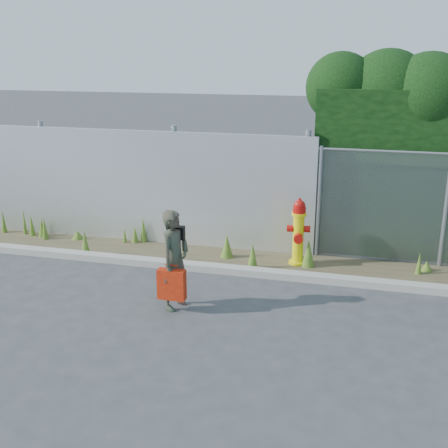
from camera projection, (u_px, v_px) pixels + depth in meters
name	position (u px, v px, depth m)	size (l,w,h in m)	color
ground	(220.00, 323.00, 7.85)	(80.00, 80.00, 0.00)	#3C3C3E
curb	(247.00, 271.00, 9.50)	(16.00, 0.22, 0.12)	#9E998E
weed_strip	(225.00, 253.00, 10.20)	(16.00, 1.26, 0.54)	#4C412B
corrugated_fence	(100.00, 185.00, 11.06)	(8.50, 0.21, 2.30)	silver
fire_hydrant	(298.00, 233.00, 9.79)	(0.41, 0.36, 1.21)	yellow
woman	(175.00, 260.00, 8.11)	(0.54, 0.36, 1.49)	#0E5D3D
red_tote_bag	(172.00, 284.00, 8.06)	(0.41, 0.15, 0.53)	#AA1609
black_shoulder_bag	(176.00, 232.00, 8.12)	(0.26, 0.11, 0.19)	black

